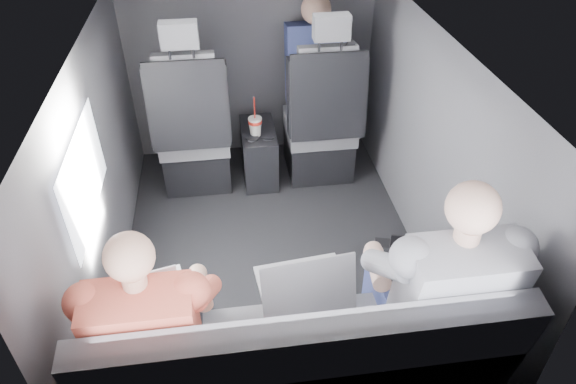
{
  "coord_description": "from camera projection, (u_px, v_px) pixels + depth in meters",
  "views": [
    {
      "loc": [
        -0.23,
        -2.31,
        2.24
      ],
      "look_at": [
        0.09,
        -0.05,
        0.52
      ],
      "focal_mm": 32.0,
      "sensor_mm": 36.0,
      "label": 1
    }
  ],
  "objects": [
    {
      "name": "floor",
      "position": [
        273.0,
        255.0,
        3.2
      ],
      "size": [
        2.6,
        2.6,
        0.0
      ],
      "primitive_type": "plane",
      "color": "black",
      "rests_on": "ground"
    },
    {
      "name": "ceiling",
      "position": [
        268.0,
        46.0,
        2.39
      ],
      "size": [
        2.6,
        2.6,
        0.0
      ],
      "primitive_type": "plane",
      "rotation": [
        3.14,
        0.0,
        0.0
      ],
      "color": "#B2B2AD",
      "rests_on": "panel_back"
    },
    {
      "name": "panel_left",
      "position": [
        101.0,
        179.0,
        2.7
      ],
      "size": [
        0.02,
        2.6,
        1.35
      ],
      "primitive_type": "cube",
      "color": "#56565B",
      "rests_on": "floor"
    },
    {
      "name": "panel_right",
      "position": [
        429.0,
        154.0,
        2.9
      ],
      "size": [
        0.02,
        2.6,
        1.35
      ],
      "primitive_type": "cube",
      "color": "#56565B",
      "rests_on": "floor"
    },
    {
      "name": "panel_front",
      "position": [
        251.0,
        69.0,
        3.83
      ],
      "size": [
        1.8,
        0.02,
        1.35
      ],
      "primitive_type": "cube",
      "color": "#56565B",
      "rests_on": "floor"
    },
    {
      "name": "panel_back",
      "position": [
        313.0,
        375.0,
        1.77
      ],
      "size": [
        1.8,
        0.02,
        1.35
      ],
      "primitive_type": "cube",
      "color": "#56565B",
      "rests_on": "floor"
    },
    {
      "name": "side_window",
      "position": [
        85.0,
        176.0,
        2.33
      ],
      "size": [
        0.02,
        0.75,
        0.42
      ],
      "primitive_type": "cube",
      "color": "white",
      "rests_on": "panel_left"
    },
    {
      "name": "seatbelt",
      "position": [
        328.0,
        87.0,
        3.3
      ],
      "size": [
        0.35,
        0.11,
        0.59
      ],
      "primitive_type": "cube",
      "rotation": [
        -0.14,
        0.49,
        0.0
      ],
      "color": "black",
      "rests_on": "front_seat_right"
    },
    {
      "name": "front_seat_left",
      "position": [
        194.0,
        137.0,
        3.58
      ],
      "size": [
        0.52,
        0.58,
        1.26
      ],
      "color": "black",
      "rests_on": "floor"
    },
    {
      "name": "front_seat_right",
      "position": [
        321.0,
        128.0,
        3.68
      ],
      "size": [
        0.52,
        0.58,
        1.26
      ],
      "color": "black",
      "rests_on": "floor"
    },
    {
      "name": "center_console",
      "position": [
        259.0,
        153.0,
        3.78
      ],
      "size": [
        0.24,
        0.48,
        0.41
      ],
      "color": "black",
      "rests_on": "floor"
    },
    {
      "name": "rear_bench",
      "position": [
        300.0,
        376.0,
        2.18
      ],
      "size": [
        1.6,
        0.57,
        0.92
      ],
      "color": "slate",
      "rests_on": "floor"
    },
    {
      "name": "soda_cup",
      "position": [
        255.0,
        126.0,
        3.55
      ],
      "size": [
        0.1,
        0.1,
        0.29
      ],
      "color": "white",
      "rests_on": "center_console"
    },
    {
      "name": "laptop_white",
      "position": [
        144.0,
        297.0,
        2.1
      ],
      "size": [
        0.37,
        0.37,
        0.25
      ],
      "color": "white",
      "rests_on": "passenger_rear_left"
    },
    {
      "name": "laptop_silver",
      "position": [
        305.0,
        284.0,
        2.15
      ],
      "size": [
        0.41,
        0.38,
        0.27
      ],
      "color": "#A7A7AB",
      "rests_on": "rear_bench"
    },
    {
      "name": "laptop_black",
      "position": [
        420.0,
        262.0,
        2.26
      ],
      "size": [
        0.41,
        0.41,
        0.26
      ],
      "color": "black",
      "rests_on": "passenger_rear_right"
    },
    {
      "name": "passenger_rear_left",
      "position": [
        155.0,
        327.0,
        2.01
      ],
      "size": [
        0.47,
        0.6,
        1.18
      ],
      "color": "#313236",
      "rests_on": "rear_bench"
    },
    {
      "name": "passenger_rear_right",
      "position": [
        435.0,
        292.0,
        2.11
      ],
      "size": [
        0.53,
        0.64,
        1.26
      ],
      "color": "navy",
      "rests_on": "rear_bench"
    },
    {
      "name": "passenger_front_right",
      "position": [
        314.0,
        67.0,
        3.67
      ],
      "size": [
        0.41,
        0.41,
        0.84
      ],
      "color": "navy",
      "rests_on": "front_seat_right"
    }
  ]
}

